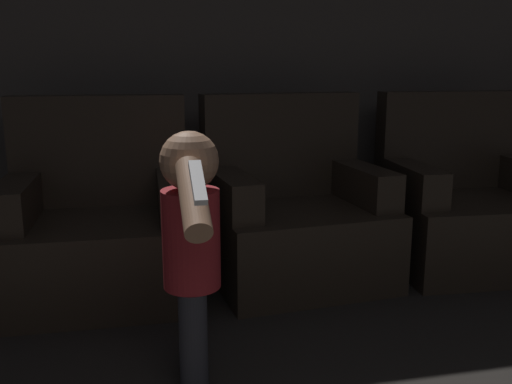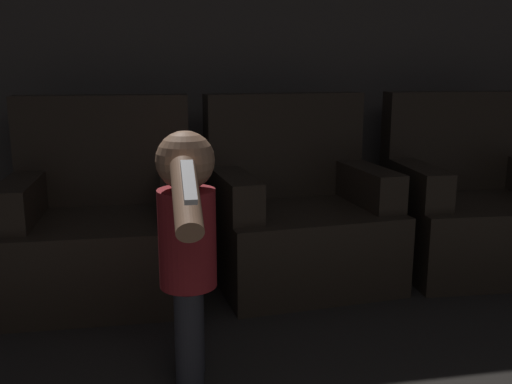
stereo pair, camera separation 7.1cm
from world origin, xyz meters
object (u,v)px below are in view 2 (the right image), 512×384
armchair_middle (298,218)px  person_toddler (188,239)px  armchair_right (472,209)px  armchair_left (104,228)px

armchair_middle → person_toddler: 1.19m
person_toddler → armchair_right: bearing=-53.3°
armchair_middle → person_toddler: size_ratio=1.07×
armchair_right → armchair_left: bearing=-176.8°
armchair_left → person_toddler: size_ratio=1.07×
armchair_left → armchair_middle: same height
armchair_left → person_toddler: (0.37, -0.97, 0.22)m
armchair_right → armchair_middle: bearing=-176.8°
armchair_right → person_toddler: (-1.71, -0.97, 0.22)m
armchair_left → armchair_right: bearing=1.2°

